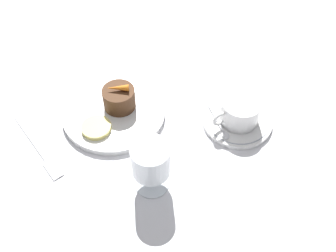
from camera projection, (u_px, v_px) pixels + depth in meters
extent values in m
plane|color=white|center=(137.00, 120.00, 0.85)|extent=(3.00, 3.00, 0.00)
cylinder|color=white|center=(114.00, 112.00, 0.85)|extent=(0.22, 0.22, 0.01)
torus|color=#999EA8|center=(114.00, 111.00, 0.85)|extent=(0.21, 0.21, 0.00)
cylinder|color=white|center=(237.00, 121.00, 0.84)|extent=(0.15, 0.15, 0.01)
torus|color=#999EA8|center=(237.00, 119.00, 0.84)|extent=(0.14, 0.14, 0.00)
cylinder|color=white|center=(240.00, 111.00, 0.81)|extent=(0.08, 0.08, 0.05)
cylinder|color=brown|center=(240.00, 110.00, 0.81)|extent=(0.07, 0.07, 0.04)
torus|color=white|center=(220.00, 119.00, 0.80)|extent=(0.04, 0.01, 0.04)
cube|color=silver|center=(215.00, 117.00, 0.84)|extent=(0.02, 0.08, 0.00)
ellipsoid|color=silver|center=(225.00, 135.00, 0.81)|extent=(0.02, 0.02, 0.00)
cylinder|color=silver|center=(152.00, 183.00, 0.74)|extent=(0.07, 0.07, 0.01)
cylinder|color=silver|center=(152.00, 176.00, 0.73)|extent=(0.01, 0.01, 0.04)
cylinder|color=silver|center=(151.00, 160.00, 0.69)|extent=(0.07, 0.07, 0.06)
cylinder|color=maroon|center=(151.00, 164.00, 0.69)|extent=(0.06, 0.06, 0.03)
cube|color=silver|center=(31.00, 138.00, 0.81)|extent=(0.03, 0.14, 0.01)
cube|color=silver|center=(53.00, 169.00, 0.76)|extent=(0.03, 0.05, 0.01)
cylinder|color=#4C2D19|center=(119.00, 98.00, 0.84)|extent=(0.07, 0.07, 0.05)
cone|color=orange|center=(118.00, 88.00, 0.81)|extent=(0.05, 0.03, 0.01)
cylinder|color=#EFE075|center=(96.00, 128.00, 0.81)|extent=(0.06, 0.06, 0.01)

